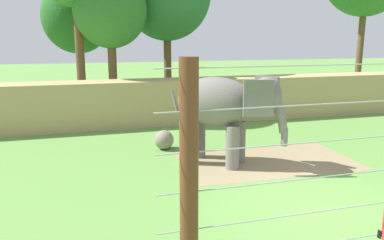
% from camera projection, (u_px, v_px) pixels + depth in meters
% --- Properties ---
extents(ground_plane, '(120.00, 120.00, 0.00)m').
position_uv_depth(ground_plane, '(317.00, 208.00, 9.54)').
color(ground_plane, '#609342').
extents(dirt_patch, '(5.95, 3.62, 0.01)m').
position_uv_depth(dirt_patch, '(267.00, 161.00, 13.21)').
color(dirt_patch, '#937F5B').
rests_on(dirt_patch, ground).
extents(embankment_wall, '(36.00, 1.80, 2.15)m').
position_uv_depth(embankment_wall, '(195.00, 100.00, 19.29)').
color(embankment_wall, tan).
rests_on(embankment_wall, ground).
extents(elephant, '(3.48, 3.10, 2.95)m').
position_uv_depth(elephant, '(224.00, 106.00, 12.51)').
color(elephant, slate).
rests_on(elephant, ground).
extents(enrichment_ball, '(0.73, 0.73, 0.73)m').
position_uv_depth(enrichment_ball, '(164.00, 140.00, 14.51)').
color(enrichment_ball, gray).
rests_on(enrichment_ball, ground).
extents(tree_far_left, '(3.70, 3.70, 7.47)m').
position_uv_depth(tree_far_left, '(110.00, 10.00, 19.37)').
color(tree_far_left, brown).
rests_on(tree_far_left, ground).
extents(tree_right_of_centre, '(4.26, 4.26, 7.63)m').
position_uv_depth(tree_right_of_centre, '(77.00, 17.00, 23.80)').
color(tree_right_of_centre, brown).
rests_on(tree_right_of_centre, ground).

